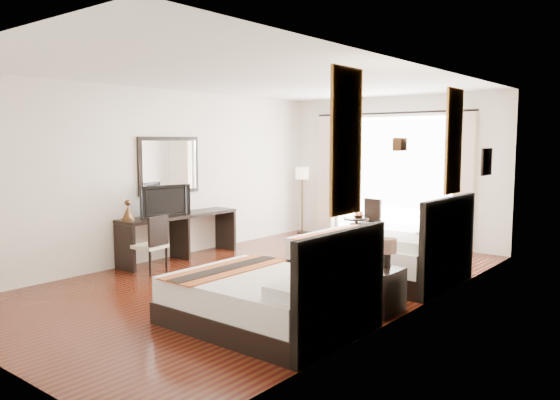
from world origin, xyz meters
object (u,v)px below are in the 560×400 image
Objects in this scene: floor_lamp at (302,178)px; television at (163,201)px; bed_far at (381,256)px; side_table at (356,232)px; table_lamp at (387,248)px; nightstand at (379,291)px; window_chair at (367,232)px; fruit_bowl at (359,216)px; vase at (373,265)px; console_desk at (180,236)px; desk_chair at (151,255)px; bed_near at (270,299)px.

television is at bearing -90.53° from floor_lamp.
side_table is at bearing 129.78° from bed_far.
television is at bearing -179.92° from table_lamp.
table_lamp is (0.79, -1.33, 0.42)m from bed_far.
nightstand is 0.60× the size of window_chair.
floor_lamp is at bearing 162.66° from fruit_bowl.
floor_lamp is at bearing 143.45° from bed_far.
console_desk is (-3.97, 0.60, -0.20)m from vase.
television reaches higher than fruit_bowl.
side_table is 0.30m from fruit_bowl.
bed_far is at bearing -57.42° from television.
television is (-3.95, 0.25, 0.43)m from vase.
floor_lamp reaches higher than nightstand.
console_desk is at bearing 173.60° from nightstand.
console_desk reaches higher than fruit_bowl.
desk_chair is at bearing -175.19° from vase.
television is 4.47× the size of fruit_bowl.
nightstand is at bearing -81.52° from television.
bed_near is at bearing -123.93° from vase.
nightstand is at bearing -106.29° from table_lamp.
side_table is 0.19m from window_chair.
console_desk is at bearing 13.18° from television.
vase is at bearing -90.45° from nightstand.
television reaches higher than desk_chair.
bed_near is 13.51× the size of vase.
bed_near is at bearing -119.29° from table_lamp.
nightstand is 0.24× the size of console_desk.
vase is at bearing -83.71° from television.
bed_far is 4.01× the size of side_table.
bed_near is 1.33m from nightstand.
table_lamp is 0.16× the size of console_desk.
desk_chair is (-2.81, -1.88, -0.06)m from bed_far.
nightstand is 3.60m from desk_chair.
fruit_bowl is (-1.54, 4.39, 0.28)m from bed_near.
television is (-3.19, -1.33, 0.69)m from bed_far.
console_desk is 11.22× the size of fruit_bowl.
table_lamp is at bearing -59.18° from bed_far.
floor_lamp is 1.59× the size of window_chair.
fruit_bowl is at bearing 123.17° from vase.
bed_near is 2.25× the size of window_chair.
bed_far is at bearing 45.90° from window_chair.
bed_near reaches higher than console_desk.
desk_chair is at bearing -135.77° from television.
bed_far is 4.13× the size of nightstand.
side_table is (1.68, -0.56, -0.91)m from floor_lamp.
bed_near is 2.98m from desk_chair.
floor_lamp is 7.16× the size of fruit_bowl.
fruit_bowl reaches higher than side_table.
bed_far is 1.55× the size of floor_lamp.
window_chair is at bearing 107.63° from bed_near.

